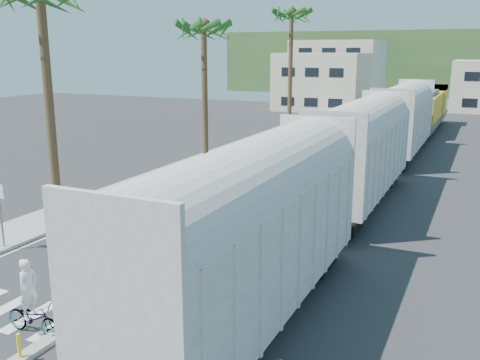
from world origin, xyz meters
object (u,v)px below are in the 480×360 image
(car_second, at_px, (249,169))
(cyclist, at_px, (32,310))
(car_lead, at_px, (190,193))
(street_sign, at_px, (0,206))

(car_second, xyz_separation_m, cyclist, (2.13, -20.85, 0.01))
(car_second, bearing_deg, cyclist, -86.51)
(car_second, height_order, cyclist, cyclist)
(car_lead, xyz_separation_m, cyclist, (2.60, -13.85, 0.06))
(street_sign, distance_m, cyclist, 8.13)
(car_lead, relative_size, cyclist, 1.82)
(car_lead, height_order, cyclist, cyclist)
(street_sign, distance_m, car_second, 16.76)
(street_sign, relative_size, car_second, 0.64)
(cyclist, bearing_deg, street_sign, 54.87)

